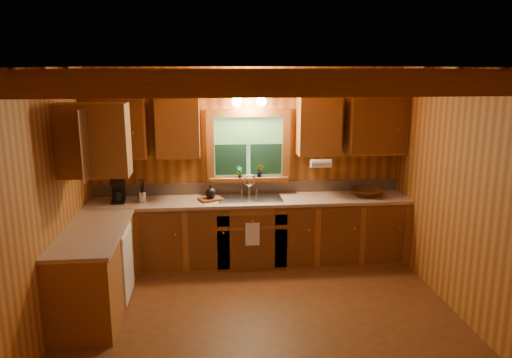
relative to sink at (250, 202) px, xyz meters
The scene contains 20 objects.
room 1.66m from the sink, 90.00° to the right, with size 4.20×4.20×4.20m.
ceiling_beams 2.29m from the sink, 90.00° to the right, with size 4.20×2.54×0.18m.
base_cabinets 0.73m from the sink, 147.14° to the right, with size 4.20×2.22×0.86m.
countertop 0.57m from the sink, 146.97° to the right, with size 4.20×2.24×0.04m.
backsplash 0.31m from the sink, 90.00° to the left, with size 4.20×0.02×0.16m, color tan.
dishwasher_panel 1.79m from the sink, 147.88° to the right, with size 0.02×0.60×0.80m, color white.
upper_cabinets 1.15m from the sink, 162.32° to the right, with size 4.19×1.77×0.78m.
window 0.72m from the sink, 90.00° to the left, with size 1.12×0.08×1.00m.
window_sill 0.34m from the sink, 90.00° to the left, with size 1.06×0.14×0.04m, color brown.
wall_sconce 1.32m from the sink, 90.00° to the left, with size 0.45×0.21×0.17m.
paper_towel_roll 1.06m from the sink, ahead, with size 0.11×0.11×0.27m, color white.
dish_towel 0.48m from the sink, 90.00° to the right, with size 0.18×0.01×0.30m, color white.
sink is the anchor object (origin of this frame).
coffee_maker 1.71m from the sink, behind, with size 0.16×0.21×0.29m.
utensil_crock 1.40m from the sink, behind, with size 0.11×0.11×0.30m.
cutting_board 0.52m from the sink, behind, with size 0.30×0.21×0.03m, color brown.
teakettle 0.54m from the sink, behind, with size 0.14×0.14×0.17m.
wicker_basket 1.57m from the sink, ahead, with size 0.41×0.41×0.10m, color #48230C.
potted_plant_left 0.43m from the sink, 124.14° to the left, with size 0.08×0.06×0.16m, color brown.
potted_plant_right 0.45m from the sink, 54.30° to the left, with size 0.09×0.08×0.17m, color brown.
Camera 1 is at (-0.52, -4.63, 2.62)m, focal length 34.44 mm.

